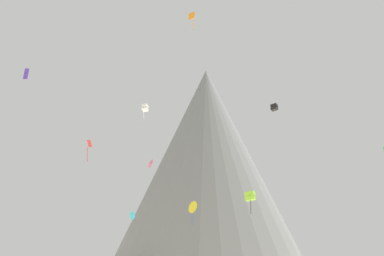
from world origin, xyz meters
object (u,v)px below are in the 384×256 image
at_px(rock_massif, 203,168).
at_px(kite_yellow_low, 193,207).
at_px(kite_indigo_mid, 26,74).
at_px(kite_white_high, 145,108).
at_px(kite_rainbow_mid, 150,163).
at_px(kite_red_mid, 89,146).
at_px(kite_cyan_low, 133,215).
at_px(kite_lime_low, 250,196).
at_px(kite_orange_high, 192,17).
at_px(kite_black_high, 274,107).

height_order(rock_massif, kite_yellow_low, rock_massif).
height_order(kite_yellow_low, kite_indigo_mid, kite_indigo_mid).
height_order(kite_white_high, kite_indigo_mid, kite_white_high).
bearing_deg(rock_massif, kite_rainbow_mid, -102.49).
relative_size(kite_indigo_mid, kite_red_mid, 0.41).
xyz_separation_m(kite_cyan_low, kite_indigo_mid, (-12.21, -18.73, 15.82)).
bearing_deg(kite_white_high, kite_yellow_low, 173.29).
bearing_deg(kite_cyan_low, kite_rainbow_mid, -71.61).
distance_m(kite_lime_low, kite_red_mid, 26.55).
bearing_deg(kite_orange_high, kite_lime_low, -54.27).
height_order(kite_indigo_mid, kite_rainbow_mid, kite_indigo_mid).
bearing_deg(kite_yellow_low, kite_rainbow_mid, 42.99).
distance_m(kite_red_mid, kite_black_high, 38.72).
xyz_separation_m(kite_red_mid, kite_rainbow_mid, (9.45, 6.07, -1.55)).
bearing_deg(kite_rainbow_mid, kite_cyan_low, -53.45).
bearing_deg(kite_orange_high, kite_yellow_low, -10.21).
bearing_deg(kite_white_high, kite_lime_low, 167.17).
bearing_deg(kite_orange_high, kite_cyan_low, 28.12).
height_order(kite_lime_low, kite_red_mid, kite_red_mid).
distance_m(kite_white_high, kite_lime_low, 27.94).
height_order(kite_cyan_low, kite_indigo_mid, kite_indigo_mid).
relative_size(kite_cyan_low, kite_rainbow_mid, 0.75).
distance_m(kite_cyan_low, kite_lime_low, 18.57).
relative_size(kite_cyan_low, kite_indigo_mid, 0.87).
xyz_separation_m(kite_black_high, kite_orange_high, (-17.98, -25.40, 5.29)).
xyz_separation_m(kite_lime_low, kite_yellow_low, (-8.26, 7.48, -1.02)).
bearing_deg(kite_white_high, kite_black_high, -146.89).
bearing_deg(kite_cyan_low, rock_massif, -58.74).
distance_m(rock_massif, kite_lime_low, 72.40).
bearing_deg(kite_lime_low, kite_black_high, 175.71).
xyz_separation_m(kite_white_high, kite_cyan_low, (-0.80, -8.62, -20.70)).
relative_size(kite_white_high, kite_red_mid, 0.92).
height_order(kite_cyan_low, kite_red_mid, kite_red_mid).
relative_size(rock_massif, kite_red_mid, 19.34).
bearing_deg(kite_white_high, kite_cyan_low, 108.39).
xyz_separation_m(rock_massif, kite_red_mid, (-23.14, -67.85, -9.00)).
distance_m(kite_white_high, kite_rainbow_mid, 12.32).
bearing_deg(kite_yellow_low, rock_massif, -44.61).
relative_size(kite_yellow_low, kite_indigo_mid, 2.65).
distance_m(kite_yellow_low, kite_black_high, 28.64).
distance_m(rock_massif, kite_indigo_mid, 89.60).
relative_size(kite_red_mid, kite_orange_high, 1.22).
distance_m(rock_massif, kite_orange_high, 79.51).
bearing_deg(kite_cyan_low, kite_red_mid, 57.18).
bearing_deg(kite_yellow_low, kite_white_high, 20.64).
relative_size(kite_white_high, kite_orange_high, 1.12).
distance_m(kite_white_high, kite_indigo_mid, 30.68).
bearing_deg(kite_orange_high, kite_indigo_mid, 100.04).
xyz_separation_m(kite_cyan_low, kite_lime_low, (17.92, -4.06, 2.63)).
height_order(kite_white_high, kite_yellow_low, kite_white_high).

